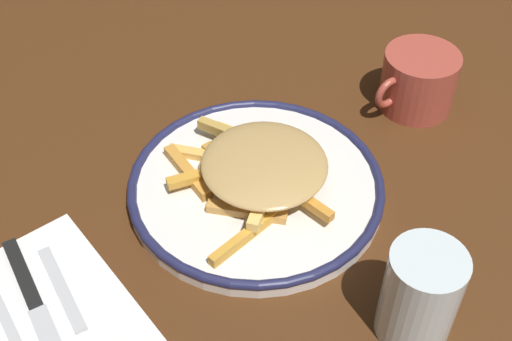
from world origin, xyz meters
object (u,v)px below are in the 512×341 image
object	(u,v)px
knife	(35,305)
plate	(256,186)
fries_heap	(257,168)
fork	(74,315)
napkin	(44,325)
water_glass	(420,296)
coffee_mug	(418,81)

from	to	relation	value
knife	plate	bearing A→B (deg)	-177.65
fries_heap	fork	distance (m)	0.24
napkin	knife	world-z (taller)	knife
knife	water_glass	distance (m)	0.36
napkin	fries_heap	bearing A→B (deg)	-173.58
plate	napkin	xyz separation A→B (m)	(0.26, 0.03, -0.01)
plate	napkin	size ratio (longest dim) A/B	1.34
fork	knife	world-z (taller)	knife
fries_heap	water_glass	world-z (taller)	water_glass
coffee_mug	water_glass	bearing A→B (deg)	45.40
napkin	fork	bearing A→B (deg)	155.82
plate	napkin	world-z (taller)	plate
fries_heap	coffee_mug	xyz separation A→B (m)	(-0.26, -0.01, -0.00)
knife	coffee_mug	world-z (taller)	coffee_mug
water_glass	knife	bearing A→B (deg)	-37.40
fork	fries_heap	bearing A→B (deg)	-169.99
napkin	knife	bearing A→B (deg)	-94.36
plate	coffee_mug	world-z (taller)	coffee_mug
napkin	water_glass	xyz separation A→B (m)	(-0.28, 0.20, 0.05)
plate	water_glass	world-z (taller)	water_glass
plate	fork	distance (m)	0.24
knife	water_glass	size ratio (longest dim) A/B	2.00
knife	water_glass	xyz separation A→B (m)	(-0.28, 0.22, 0.04)
napkin	water_glass	bearing A→B (deg)	145.23
plate	napkin	distance (m)	0.27
knife	napkin	bearing A→B (deg)	85.64
napkin	knife	xyz separation A→B (m)	(-0.00, -0.02, 0.01)
napkin	coffee_mug	distance (m)	0.52
plate	knife	xyz separation A→B (m)	(0.26, 0.01, 0.00)
fries_heap	knife	world-z (taller)	fries_heap
fries_heap	knife	xyz separation A→B (m)	(0.26, 0.01, -0.02)
fork	coffee_mug	world-z (taller)	coffee_mug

